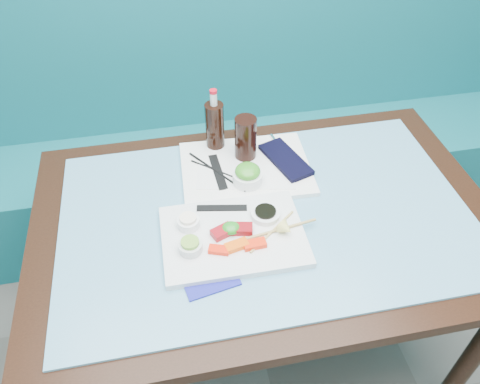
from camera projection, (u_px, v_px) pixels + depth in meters
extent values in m
cube|color=#106068|center=(226.00, 177.00, 2.32)|extent=(3.00, 0.55, 0.45)
cube|color=#106068|center=(215.00, 69.00, 2.15)|extent=(3.00, 0.12, 0.95)
cube|color=black|center=(266.00, 220.00, 1.43)|extent=(1.40, 0.90, 0.04)
cylinder|color=black|center=(475.00, 354.00, 1.51)|extent=(0.06, 0.06, 0.71)
cylinder|color=black|center=(89.00, 239.00, 1.86)|extent=(0.06, 0.06, 0.71)
cylinder|color=black|center=(381.00, 197.00, 2.03)|extent=(0.06, 0.06, 0.71)
cube|color=#5792AF|center=(266.00, 214.00, 1.41)|extent=(1.22, 0.76, 0.01)
cube|color=silver|center=(233.00, 236.00, 1.33)|extent=(0.41, 0.29, 0.02)
cube|color=#FB230A|center=(219.00, 250.00, 1.27)|extent=(0.06, 0.04, 0.01)
cube|color=#FF580A|center=(237.00, 245.00, 1.28)|extent=(0.07, 0.04, 0.02)
cube|color=#FF2A0A|center=(255.00, 244.00, 1.28)|extent=(0.06, 0.03, 0.02)
cube|color=maroon|center=(222.00, 232.00, 1.31)|extent=(0.07, 0.06, 0.02)
cube|color=maroon|center=(242.00, 229.00, 1.32)|extent=(0.07, 0.05, 0.02)
ellipsoid|color=#21801D|center=(231.00, 228.00, 1.32)|extent=(0.06, 0.06, 0.03)
cylinder|color=silver|center=(190.00, 247.00, 1.27)|extent=(0.08, 0.08, 0.03)
cylinder|color=#73AA37|center=(190.00, 242.00, 1.26)|extent=(0.06, 0.06, 0.01)
cylinder|color=white|center=(188.00, 223.00, 1.33)|extent=(0.08, 0.08, 0.03)
cylinder|color=#FFEAD1|center=(188.00, 218.00, 1.32)|extent=(0.05, 0.05, 0.01)
cylinder|color=white|center=(265.00, 214.00, 1.37)|extent=(0.09, 0.09, 0.02)
cylinder|color=black|center=(266.00, 211.00, 1.36)|extent=(0.07, 0.07, 0.01)
cone|color=#EBDD6F|center=(286.00, 229.00, 1.31)|extent=(0.06, 0.05, 0.04)
cube|color=black|center=(222.00, 208.00, 1.39)|extent=(0.15, 0.05, 0.00)
cylinder|color=tan|center=(272.00, 231.00, 1.32)|extent=(0.16, 0.13, 0.01)
cylinder|color=#A5894D|center=(276.00, 231.00, 1.32)|extent=(0.25, 0.05, 0.01)
cube|color=white|center=(246.00, 168.00, 1.54)|extent=(0.43, 0.33, 0.02)
cube|color=silver|center=(246.00, 166.00, 1.54)|extent=(0.35, 0.28, 0.00)
cylinder|color=white|center=(248.00, 178.00, 1.47)|extent=(0.10, 0.10, 0.04)
ellipsoid|color=#32851E|center=(248.00, 171.00, 1.45)|extent=(0.09, 0.09, 0.04)
cylinder|color=black|center=(246.00, 138.00, 1.53)|extent=(0.09, 0.09, 0.15)
cube|color=black|center=(286.00, 160.00, 1.55)|extent=(0.15, 0.22, 0.02)
cylinder|color=white|center=(276.00, 141.00, 1.63)|extent=(0.02, 0.08, 0.01)
cylinder|color=black|center=(217.00, 172.00, 1.52)|extent=(0.15, 0.22, 0.01)
cylinder|color=black|center=(219.00, 171.00, 1.52)|extent=(0.17, 0.15, 0.01)
cube|color=black|center=(218.00, 172.00, 1.52)|extent=(0.04, 0.17, 0.00)
cylinder|color=black|center=(215.00, 128.00, 1.57)|extent=(0.07, 0.07, 0.18)
cylinder|color=silver|center=(214.00, 99.00, 1.49)|extent=(0.03, 0.03, 0.04)
cylinder|color=red|center=(213.00, 91.00, 1.47)|extent=(0.03, 0.03, 0.01)
cube|color=navy|center=(207.00, 272.00, 1.25)|extent=(0.17, 0.17, 0.01)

